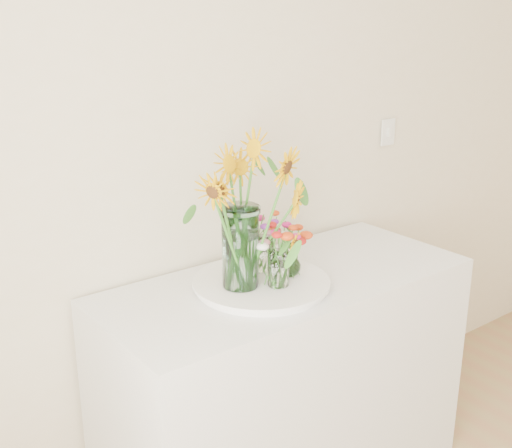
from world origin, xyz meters
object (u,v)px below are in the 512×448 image
tray (261,285)px  mason_jar (240,247)px  small_vase_a (278,269)px  counter (286,386)px  small_vase_b (289,260)px  small_vase_c (264,254)px

tray → mason_jar: (-0.09, 0.00, 0.16)m
small_vase_a → counter: bearing=36.3°
tray → counter: bearing=5.7°
counter → mason_jar: size_ratio=4.82×
counter → small_vase_b: 0.54m
mason_jar → small_vase_b: mason_jar is taller
mason_jar → small_vase_c: bearing=23.6°
counter → tray: size_ratio=3.06×
mason_jar → small_vase_c: size_ratio=2.23×
small_vase_b → tray: bearing=169.3°
small_vase_a → small_vase_c: bearing=71.1°
small_vase_b → small_vase_c: bearing=114.1°
tray → small_vase_a: bearing=-75.3°
small_vase_b → small_vase_c: 0.10m
tray → small_vase_c: size_ratio=3.51×
tray → small_vase_b: small_vase_b is taller
tray → mason_jar: 0.18m
small_vase_c → mason_jar: bearing=-156.4°
counter → small_vase_a: 0.56m
small_vase_b → small_vase_c: (-0.04, 0.09, 0.00)m
mason_jar → small_vase_b: bearing=-7.3°
counter → small_vase_c: small_vase_c is taller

